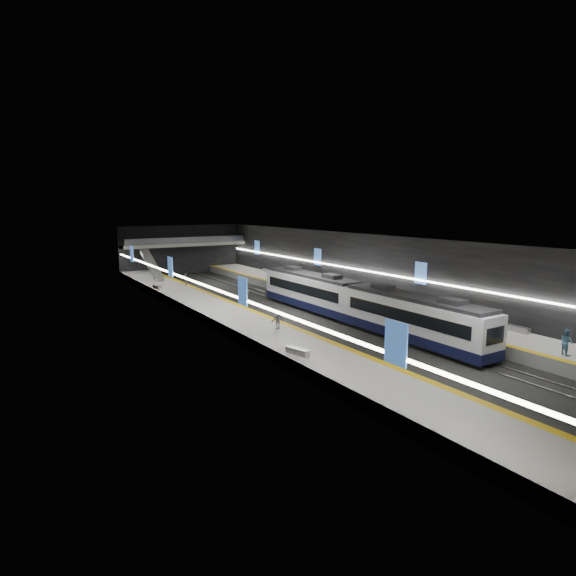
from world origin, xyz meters
TOP-DOWN VIEW (x-y plane):
  - ground at (0.00, 0.00)m, footprint 70.00×70.00m
  - ceiling at (0.00, 0.00)m, footprint 20.00×70.00m
  - wall_left at (-10.00, 0.00)m, footprint 0.04×70.00m
  - wall_right at (10.00, 0.00)m, footprint 0.04×70.00m
  - wall_back at (0.00, 35.00)m, footprint 20.00×0.04m
  - platform_left at (-7.50, 0.00)m, footprint 5.00×70.00m
  - tile_surface_left at (-7.50, 0.00)m, footprint 5.00×70.00m
  - tactile_strip_left at (-5.30, 0.00)m, footprint 0.60×70.00m
  - platform_right at (7.50, 0.00)m, footprint 5.00×70.00m
  - tile_surface_right at (7.50, 0.00)m, footprint 5.00×70.00m
  - tactile_strip_right at (5.30, 0.00)m, footprint 0.60×70.00m
  - rails at (-0.00, 0.00)m, footprint 6.52×70.00m
  - train at (2.50, -6.88)m, footprint 2.69×30.04m
  - ad_posters at (-0.00, 1.00)m, footprint 19.94×53.50m
  - cove_light_left at (-9.80, 0.00)m, footprint 0.25×68.60m
  - cove_light_right at (9.80, 0.00)m, footprint 0.25×68.60m
  - mezzanine_bridge at (0.00, 32.93)m, footprint 20.00×3.00m
  - escalator at (-7.50, 26.00)m, footprint 1.20×7.50m
  - bench_left_near at (-9.09, -14.76)m, footprint 1.00×1.94m
  - bench_left_far at (-9.50, 16.73)m, footprint 0.71×1.84m
  - bench_right_near at (9.50, -19.12)m, footprint 0.58×1.96m
  - bench_right_far at (9.50, 23.22)m, footprint 0.67×1.78m
  - passenger_right_a at (5.70, -17.79)m, footprint 0.52×0.70m
  - passenger_right_b at (6.59, -24.55)m, footprint 1.02×1.12m
  - passenger_left_a at (-5.56, 17.46)m, footprint 0.49×0.94m
  - passenger_left_b at (-6.78, -8.06)m, footprint 1.14×0.69m

SIDE VIEW (x-z plane):
  - ground at x=0.00m, z-range 0.00..0.00m
  - rails at x=0.00m, z-range 0.00..0.12m
  - platform_left at x=-7.50m, z-range 0.00..1.00m
  - platform_right at x=7.50m, z-range 0.00..1.00m
  - tile_surface_left at x=-7.50m, z-range 1.00..1.02m
  - tile_surface_right at x=7.50m, z-range 1.00..1.02m
  - tactile_strip_left at x=-5.30m, z-range 1.01..1.03m
  - tactile_strip_right at x=5.30m, z-range 1.01..1.03m
  - bench_right_far at x=9.50m, z-range 1.00..1.43m
  - bench_left_far at x=-9.50m, z-range 1.00..1.44m
  - bench_left_near at x=-9.09m, z-range 1.00..1.46m
  - bench_right_near at x=9.50m, z-range 1.00..1.48m
  - passenger_left_a at x=-5.56m, z-range 1.00..2.54m
  - passenger_left_b at x=-6.78m, z-range 1.00..2.71m
  - passenger_right_a at x=5.70m, z-range 1.00..2.74m
  - passenger_right_b at x=6.59m, z-range 1.00..2.85m
  - train at x=2.50m, z-range 0.40..4.00m
  - escalator at x=-7.50m, z-range 0.94..4.86m
  - cove_light_left at x=-9.80m, z-range 3.74..3.86m
  - cove_light_right at x=9.80m, z-range 3.74..3.86m
  - wall_left at x=-10.00m, z-range 0.00..8.00m
  - wall_right at x=10.00m, z-range 0.00..8.00m
  - wall_back at x=0.00m, z-range 0.00..8.00m
  - ad_posters at x=0.00m, z-range 3.40..5.60m
  - mezzanine_bridge at x=0.00m, z-range 4.29..5.79m
  - ceiling at x=0.00m, z-range 7.98..8.02m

